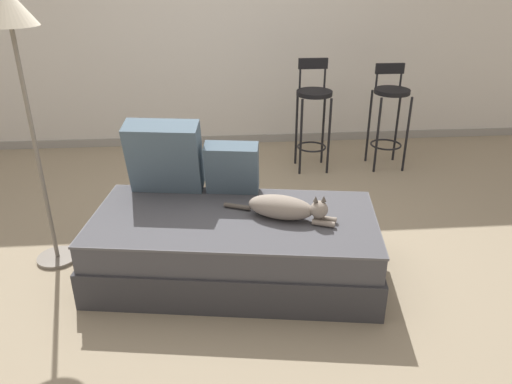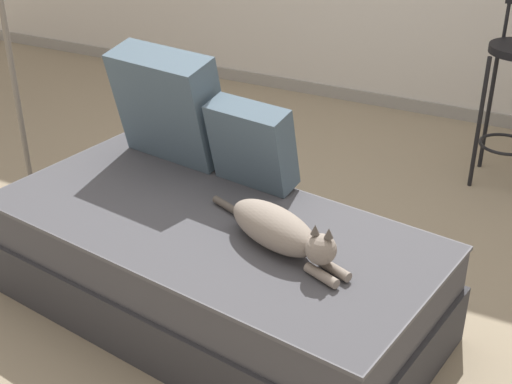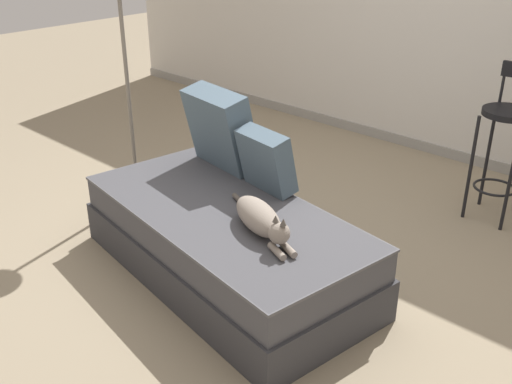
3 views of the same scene
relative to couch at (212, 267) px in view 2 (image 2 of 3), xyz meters
name	(u,v)px [view 2 (image 2 of 3)]	position (x,y,z in m)	size (l,w,h in m)	color
ground_plane	(257,264)	(0.00, 0.40, -0.22)	(16.00, 16.00, 0.00)	gray
wall_baseboard_trim	(398,103)	(0.00, 2.60, -0.18)	(8.00, 0.02, 0.09)	gray
couch	(212,267)	(0.00, 0.00, 0.00)	(1.95, 1.15, 0.44)	#353539
throw_pillow_corner	(169,106)	(-0.45, 0.41, 0.48)	(0.53, 0.36, 0.52)	#4C6070
throw_pillow_middle	(252,145)	(0.01, 0.35, 0.41)	(0.39, 0.26, 0.38)	#4C6070
cat	(279,230)	(0.32, -0.05, 0.29)	(0.70, 0.37, 0.19)	gray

